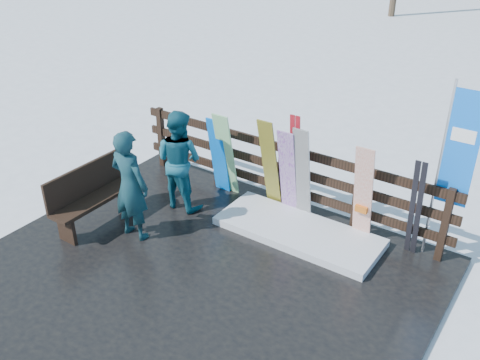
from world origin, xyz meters
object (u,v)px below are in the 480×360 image
Objects in this scene: bench at (92,194)px; snowboard_2 at (270,165)px; snowboard_4 at (302,175)px; snowboard_0 at (218,156)px; person_back at (179,160)px; snowboard_3 at (288,174)px; rental_flag at (455,155)px; person_front at (130,185)px; snowboard_1 at (226,155)px; snowboard_5 at (363,195)px.

bench is 2.80m from snowboard_2.
snowboard_2 reaches higher than snowboard_4.
person_back reaches higher than snowboard_0.
bench is 0.92× the size of snowboard_4.
rental_flag is at bearing 6.69° from snowboard_3.
rental_flag is at bearing -153.62° from person_front.
snowboard_1 is 0.92× the size of person_back.
snowboard_4 is at bearing -172.50° from rental_flag.
snowboard_0 is at bearing -112.17° from person_back.
snowboard_4 reaches higher than bench.
person_front is (-3.92, -2.05, -0.75)m from rental_flag.
snowboard_1 is 2.43m from snowboard_5.
snowboard_1 is at bearing -104.84° from person_front.
snowboard_5 is at bearing 27.39° from bench.
person_back is (-1.85, -0.70, 0.03)m from snowboard_4.
snowboard_2 is at bearing 0.00° from snowboard_0.
person_back is (-0.26, -0.70, 0.14)m from snowboard_0.
person_back is (-0.42, -0.70, 0.08)m from snowboard_1.
snowboard_4 is (1.44, 0.00, 0.05)m from snowboard_1.
snowboard_1 is at bearing 180.00° from snowboard_3.
bench is 0.58× the size of rental_flag.
snowboard_0 is at bearing -100.01° from person_front.
snowboard_4 is 0.98× the size of person_back.
person_back reaches higher than snowboard_2.
bench is 3.25m from snowboard_4.
snowboard_1 reaches higher than snowboard_0.
person_front is at bearing -103.62° from snowboard_1.
snowboard_5 is at bearing 0.00° from snowboard_4.
snowboard_0 is at bearing -180.00° from snowboard_2.
rental_flag is at bearing 5.87° from snowboard_2.
rental_flag reaches higher than snowboard_4.
snowboard_4 is 1.03× the size of snowboard_5.
person_back is (-1.60, -0.70, 0.08)m from snowboard_3.
rental_flag is (3.64, 0.27, 0.91)m from snowboard_0.
snowboard_3 is 0.89× the size of person_front.
person_front is at bearing -98.79° from snowboard_0.
snowboard_5 is 3.37m from person_front.
snowboard_0 is (1.04, 1.88, 0.18)m from bench.
snowboard_3 is 1.24m from snowboard_5.
rental_flag is (4.69, 2.15, 1.09)m from bench.
snowboard_3 is at bearing -158.21° from person_back.
snowboard_1 is 3.60m from rental_flag.
snowboard_2 is at bearing -127.18° from person_front.
person_back is (-2.84, -0.70, 0.05)m from snowboard_5.
snowboard_0 is 0.84× the size of snowboard_2.
bench is at bearing -122.55° from snowboard_1.
person_back is at bearing -159.35° from snowboard_4.
bench is 0.90× the size of snowboard_2.
snowboard_5 is 0.93× the size of person_front.
snowboard_2 is at bearing -153.09° from person_back.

